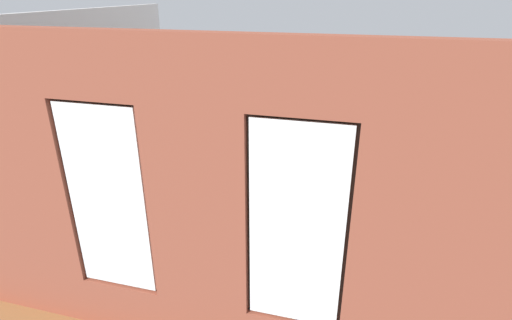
% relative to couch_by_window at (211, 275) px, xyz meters
% --- Properties ---
extents(ground_plane, '(6.97, 6.45, 0.10)m').
position_rel_couch_by_window_xyz_m(ground_plane, '(-0.18, -2.19, -0.38)').
color(ground_plane, brown).
extents(brick_wall_with_windows, '(6.37, 0.30, 3.16)m').
position_rel_couch_by_window_xyz_m(brick_wall_with_windows, '(-0.18, 0.65, 1.24)').
color(brick_wall_with_windows, brown).
rests_on(brick_wall_with_windows, ground_plane).
extents(white_wall_right, '(0.10, 5.45, 3.16)m').
position_rel_couch_by_window_xyz_m(white_wall_right, '(2.95, -1.99, 1.25)').
color(white_wall_right, white).
rests_on(white_wall_right, ground_plane).
extents(couch_by_window, '(2.10, 0.87, 0.80)m').
position_rel_couch_by_window_xyz_m(couch_by_window, '(0.00, 0.00, 0.00)').
color(couch_by_window, black).
rests_on(couch_by_window, ground_plane).
extents(couch_left, '(0.97, 2.12, 0.80)m').
position_rel_couch_by_window_xyz_m(couch_left, '(-2.66, -1.62, 0.00)').
color(couch_left, black).
rests_on(couch_left, ground_plane).
extents(coffee_table, '(1.27, 0.72, 0.46)m').
position_rel_couch_by_window_xyz_m(coffee_table, '(0.21, -2.31, 0.07)').
color(coffee_table, '#A87547').
rests_on(coffee_table, ground_plane).
extents(cup_ceramic, '(0.07, 0.07, 0.09)m').
position_rel_couch_by_window_xyz_m(cup_ceramic, '(0.37, -2.40, 0.17)').
color(cup_ceramic, silver).
rests_on(cup_ceramic, coffee_table).
extents(candle_jar, '(0.08, 0.08, 0.12)m').
position_rel_couch_by_window_xyz_m(candle_jar, '(0.59, -2.21, 0.19)').
color(candle_jar, '#B7333D').
rests_on(candle_jar, coffee_table).
extents(table_plant_small, '(0.12, 0.12, 0.20)m').
position_rel_couch_by_window_xyz_m(table_plant_small, '(0.12, -2.21, 0.24)').
color(table_plant_small, '#9E5638').
rests_on(table_plant_small, coffee_table).
extents(remote_gray, '(0.17, 0.13, 0.02)m').
position_rel_couch_by_window_xyz_m(remote_gray, '(0.21, -2.31, 0.14)').
color(remote_gray, '#59595B').
rests_on(remote_gray, coffee_table).
extents(remote_black, '(0.10, 0.18, 0.02)m').
position_rel_couch_by_window_xyz_m(remote_black, '(-0.14, -2.44, 0.14)').
color(remote_black, black).
rests_on(remote_black, coffee_table).
extents(media_console, '(1.17, 0.42, 0.47)m').
position_rel_couch_by_window_xyz_m(media_console, '(2.65, -2.77, -0.09)').
color(media_console, black).
rests_on(media_console, ground_plane).
extents(tv_flatscreen, '(1.02, 0.20, 0.67)m').
position_rel_couch_by_window_xyz_m(tv_flatscreen, '(2.65, -2.77, 0.48)').
color(tv_flatscreen, black).
rests_on(tv_flatscreen, media_console).
extents(papasan_chair, '(1.11, 1.11, 0.70)m').
position_rel_couch_by_window_xyz_m(papasan_chair, '(0.93, -4.17, 0.12)').
color(papasan_chair, olive).
rests_on(papasan_chair, ground_plane).
extents(potted_plant_mid_room_small, '(0.38, 0.38, 0.56)m').
position_rel_couch_by_window_xyz_m(potted_plant_mid_room_small, '(-0.61, -3.02, 0.03)').
color(potted_plant_mid_room_small, '#47423D').
rests_on(potted_plant_mid_room_small, ground_plane).
extents(potted_plant_corner_far_left, '(0.82, 0.79, 1.01)m').
position_rel_couch_by_window_xyz_m(potted_plant_corner_far_left, '(-2.82, 0.10, 0.25)').
color(potted_plant_corner_far_left, brown).
rests_on(potted_plant_corner_far_left, ground_plane).
extents(potted_plant_beside_window_right, '(0.47, 0.47, 0.76)m').
position_rel_couch_by_window_xyz_m(potted_plant_beside_window_right, '(2.12, 0.10, 0.13)').
color(potted_plant_beside_window_right, brown).
rests_on(potted_plant_beside_window_right, ground_plane).
extents(potted_plant_between_couches, '(0.96, 0.93, 1.28)m').
position_rel_couch_by_window_xyz_m(potted_plant_between_couches, '(-1.51, -0.05, 0.38)').
color(potted_plant_between_couches, beige).
rests_on(potted_plant_between_couches, ground_plane).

